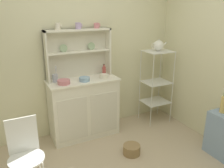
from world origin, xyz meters
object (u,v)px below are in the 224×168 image
bakers_rack (156,78)px  cup_cream_0 (58,26)px  hutch_cabinet (84,107)px  flower_vase (224,103)px  wire_chair (25,150)px  bowl_mixing_large (64,82)px  floor_basket (132,150)px  porcelain_teapot (158,46)px  hutch_shelf_unit (78,50)px  utensil_jar (55,78)px  jam_bottle (104,71)px

bakers_rack → cup_cream_0: (-1.54, 0.20, 0.89)m
hutch_cabinet → flower_vase: size_ratio=2.86×
wire_chair → bowl_mixing_large: (0.65, 0.78, 0.41)m
cup_cream_0 → bowl_mixing_large: 0.75m
hutch_cabinet → floor_basket: hutch_cabinet is taller
cup_cream_0 → porcelain_teapot: cup_cream_0 is taller
floor_basket → bowl_mixing_large: bearing=134.7°
hutch_cabinet → floor_basket: bearing=-63.2°
hutch_shelf_unit → wire_chair: 1.60m
wire_chair → cup_cream_0: 1.64m
bakers_rack → flower_vase: (0.20, -1.16, -0.04)m
hutch_cabinet → floor_basket: 0.95m
hutch_cabinet → porcelain_teapot: (1.26, -0.08, 0.85)m
bakers_rack → porcelain_teapot: 0.55m
cup_cream_0 → porcelain_teapot: (1.54, -0.20, -0.34)m
hutch_cabinet → porcelain_teapot: size_ratio=3.99×
cup_cream_0 → porcelain_teapot: size_ratio=0.36×
utensil_jar → flower_vase: 2.28m
cup_cream_0 → utensil_jar: cup_cream_0 is taller
hutch_cabinet → flower_vase: flower_vase is taller
floor_basket → jam_bottle: 1.24m
wire_chair → cup_cream_0: size_ratio=9.05×
hutch_shelf_unit → flower_vase: hutch_shelf_unit is taller
bakers_rack → wire_chair: (-2.21, -0.77, -0.25)m
hutch_shelf_unit → flower_vase: 2.11m
bowl_mixing_large → hutch_cabinet: bearing=13.7°
bakers_rack → hutch_shelf_unit: bearing=169.0°
hutch_cabinet → bowl_mixing_large: 0.56m
hutch_cabinet → wire_chair: 1.27m
hutch_shelf_unit → bakers_rack: (1.26, -0.25, -0.54)m
bakers_rack → floor_basket: bakers_rack is taller
utensil_jar → cup_cream_0: bearing=23.9°
bowl_mixing_large → flower_vase: size_ratio=0.48×
porcelain_teapot → wire_chair: bearing=-160.8°
hutch_shelf_unit → cup_cream_0: bearing=-171.5°
hutch_shelf_unit → bakers_rack: bearing=-11.0°
hutch_cabinet → flower_vase: (1.47, -1.24, 0.26)m
hutch_shelf_unit → jam_bottle: (0.38, -0.08, -0.34)m
jam_bottle → utensil_jar: bearing=-179.3°
porcelain_teapot → hutch_shelf_unit: bearing=169.0°
cup_cream_0 → utensil_jar: size_ratio=0.40×
utensil_jar → hutch_cabinet: bearing=-11.6°
wire_chair → porcelain_teapot: size_ratio=3.29×
hutch_shelf_unit → floor_basket: hutch_shelf_unit is taller
flower_vase → cup_cream_0: bearing=142.0°
hutch_shelf_unit → wire_chair: bearing=-133.0°
hutch_cabinet → wire_chair: (-0.95, -0.85, 0.06)m
wire_chair → bowl_mixing_large: size_ratio=4.97×
utensil_jar → porcelain_teapot: bearing=-5.5°
jam_bottle → porcelain_teapot: size_ratio=0.67×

